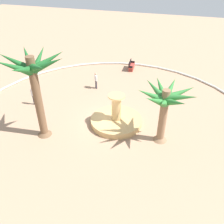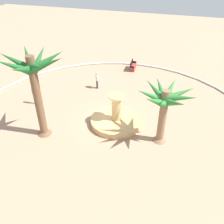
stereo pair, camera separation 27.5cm
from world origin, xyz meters
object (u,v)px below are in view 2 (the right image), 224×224
Objects in this scene: person_cyclist_photo at (97,80)px; person_pedestrian_stroll at (35,94)px; palm_tree_by_curb at (34,77)px; bench_southwest at (133,67)px; fountain at (116,120)px; palm_tree_near_fountain at (165,103)px.

person_pedestrian_stroll is at bearing -43.98° from person_cyclist_photo.
palm_tree_by_curb is 14.45m from bench_southwest.
bench_southwest is (-10.51, -1.09, -0.00)m from fountain.
person_cyclist_photo is at bearing -23.68° from bench_southwest.
person_cyclist_photo is (-5.11, -3.46, 0.57)m from fountain.
palm_tree_near_fountain is 12.76m from bench_southwest.
person_cyclist_photo is at bearing 170.64° from palm_tree_by_curb.
palm_tree_by_curb is 5.90m from person_pedestrian_stroll.
palm_tree_near_fountain is 8.62m from palm_tree_by_curb.
person_cyclist_photo is 6.07m from person_pedestrian_stroll.
person_pedestrian_stroll is (-0.74, -7.67, 0.60)m from fountain.
person_pedestrian_stroll is (-3.52, -2.91, -3.73)m from palm_tree_by_curb.
palm_tree_by_curb is at bearing -9.36° from person_cyclist_photo.
fountain is 2.43× the size of person_cyclist_photo.
bench_southwest is at bearing -158.05° from palm_tree_near_fountain.
person_cyclist_photo is (-7.89, 1.30, -3.75)m from palm_tree_by_curb.
person_cyclist_photo is at bearing 136.02° from person_pedestrian_stroll.
palm_tree_near_fountain reaches higher than person_cyclist_photo.
palm_tree_near_fountain is 2.65× the size of person_cyclist_photo.
fountain is 0.92× the size of palm_tree_near_fountain.
bench_southwest is 11.79m from person_pedestrian_stroll.
bench_southwest is at bearing 164.57° from palm_tree_by_curb.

